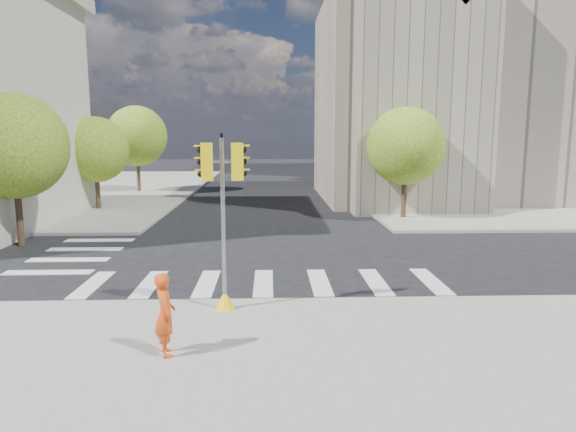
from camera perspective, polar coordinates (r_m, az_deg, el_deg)
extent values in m
plane|color=black|center=(18.43, -2.36, -5.68)|extent=(160.00, 160.00, 0.00)
cube|color=gray|center=(48.34, 22.30, 2.92)|extent=(28.00, 40.00, 0.15)
cube|color=gray|center=(48.45, -26.58, 2.65)|extent=(28.00, 40.00, 0.15)
cube|color=gray|center=(41.48, 22.47, 11.59)|extent=(26.00, 14.00, 14.00)
cube|color=gray|center=(34.08, 13.41, 12.72)|extent=(8.00, 8.00, 14.00)
cube|color=#9EA0A3|center=(64.53, 18.76, 17.81)|extent=(20.00, 18.00, 30.00)
cylinder|color=#382616|center=(24.52, -27.67, -0.10)|extent=(0.28, 0.28, 2.45)
sphere|color=#2C661D|center=(24.28, -28.19, 6.87)|extent=(4.40, 4.40, 4.40)
cylinder|color=#382616|center=(33.75, -20.38, 2.37)|extent=(0.28, 0.28, 2.17)
sphere|color=#2C661D|center=(33.57, -20.63, 6.93)|extent=(4.00, 4.00, 4.00)
cylinder|color=#382616|center=(43.29, -16.27, 4.24)|extent=(0.28, 0.28, 2.62)
sphere|color=#2C661D|center=(43.16, -16.46, 8.52)|extent=(4.80, 4.80, 4.80)
cylinder|color=#382616|center=(29.00, 12.74, 1.92)|extent=(0.28, 0.28, 2.38)
sphere|color=#2C661D|center=(28.79, 12.94, 7.59)|extent=(4.20, 4.20, 4.20)
cylinder|color=#382616|center=(40.65, 8.46, 4.13)|extent=(0.28, 0.28, 2.52)
sphere|color=#2C661D|center=(40.50, 8.57, 8.51)|extent=(4.60, 4.60, 4.60)
cylinder|color=#382616|center=(52.47, 6.09, 5.14)|extent=(0.28, 0.28, 2.27)
sphere|color=#2C661D|center=(52.35, 6.14, 8.13)|extent=(4.00, 4.00, 4.00)
cylinder|color=black|center=(32.79, 11.99, 7.93)|extent=(0.12, 0.12, 8.00)
cube|color=black|center=(32.97, 12.23, 14.90)|extent=(0.35, 0.18, 0.22)
cylinder|color=black|center=(46.50, 7.82, 8.33)|extent=(0.12, 0.12, 8.00)
cube|color=black|center=(46.63, 7.92, 13.25)|extent=(0.35, 0.18, 0.22)
cone|color=yellow|center=(13.72, -7.03, -9.23)|extent=(0.56, 0.56, 0.50)
cylinder|color=gray|center=(13.24, -7.20, -1.06)|extent=(0.11, 0.11, 4.46)
cylinder|color=black|center=(13.03, -7.40, 8.85)|extent=(0.07, 0.07, 0.12)
cylinder|color=gray|center=(13.05, -7.34, 5.99)|extent=(0.90, 0.18, 0.06)
cube|color=yellow|center=(13.04, -9.02, 5.95)|extent=(0.33, 0.26, 0.95)
cube|color=yellow|center=(13.07, -5.67, 6.03)|extent=(0.33, 0.26, 0.95)
imported|color=#DA4614|center=(11.05, -13.51, -10.57)|extent=(0.62, 0.75, 1.75)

